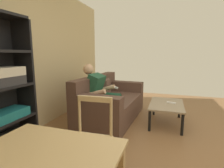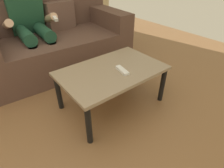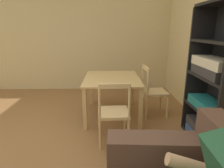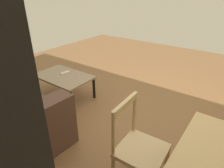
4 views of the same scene
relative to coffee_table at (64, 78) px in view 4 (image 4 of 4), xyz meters
The scene contains 4 objects.
ground_plane 1.52m from the coffee_table, 169.10° to the right, with size 8.30×8.30×0.00m, color brown.
coffee_table is the anchor object (origin of this frame).
tv_remote 0.12m from the coffee_table, 59.67° to the right, with size 0.05×0.17×0.02m, color white.
dining_chair_facing_couch 2.04m from the coffee_table, 158.33° to the left, with size 0.44×0.44×0.91m.
Camera 4 is at (-1.03, 2.25, 1.78)m, focal length 31.05 mm.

